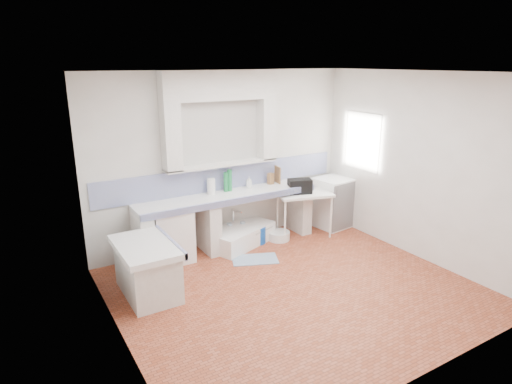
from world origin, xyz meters
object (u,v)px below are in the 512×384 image
sink (240,236)px  side_table (304,214)px  fridge (333,203)px  stove (171,235)px

sink → side_table: (1.13, -0.24, 0.25)m
fridge → side_table: bearing=-179.5°
stove → side_table: 2.33m
stove → fridge: bearing=-0.6°
sink → side_table: size_ratio=1.24×
sink → stove: bearing=158.7°
sink → fridge: fridge is taller
fridge → sink: bearing=168.6°
stove → sink: (1.18, -0.01, -0.27)m
sink → fridge: size_ratio=1.27×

